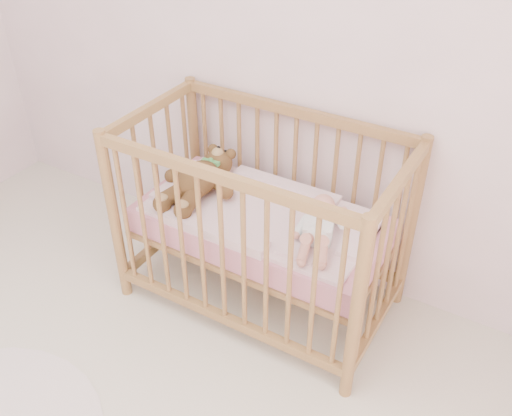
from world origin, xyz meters
The scene contains 6 objects.
wall_back centered at (0.00, 2.00, 1.35)m, with size 4.00×0.02×2.70m, color white.
crib centered at (0.18, 1.60, 0.50)m, with size 1.36×0.76×1.00m, color #A28045, non-canonical shape.
mattress centered at (0.18, 1.60, 0.49)m, with size 1.22×0.62×0.13m, color pink.
blanket centered at (0.18, 1.60, 0.56)m, with size 1.10×0.58×0.06m, color #EBA2AE, non-canonical shape.
baby centered at (0.50, 1.58, 0.64)m, with size 0.25×0.51×0.12m, color white, non-canonical shape.
teddy_bear centered at (-0.18, 1.58, 0.65)m, with size 0.42×0.59×0.16m, color brown, non-canonical shape.
Camera 1 is at (1.31, -0.37, 2.20)m, focal length 40.00 mm.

